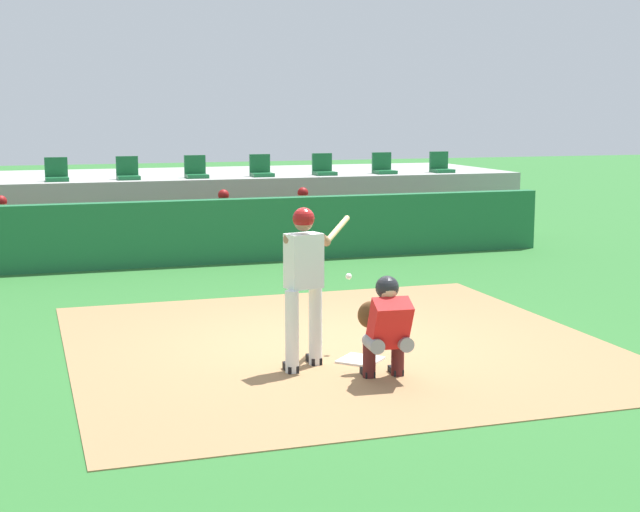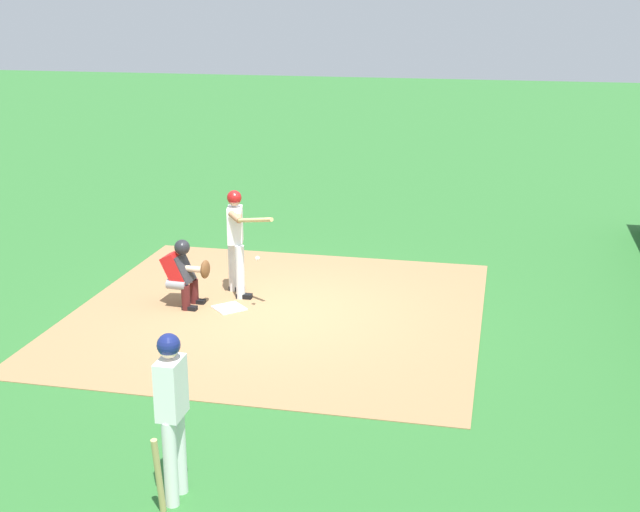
# 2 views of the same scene
# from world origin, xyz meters

# --- Properties ---
(ground_plane) EXTENTS (80.00, 80.00, 0.00)m
(ground_plane) POSITION_xyz_m (0.00, 0.00, 0.00)
(ground_plane) COLOR #2D6B2D
(dirt_infield) EXTENTS (6.40, 6.40, 0.01)m
(dirt_infield) POSITION_xyz_m (0.00, 0.00, 0.01)
(dirt_infield) COLOR #9E754C
(dirt_infield) RESTS_ON ground
(home_plate) EXTENTS (0.62, 0.62, 0.02)m
(home_plate) POSITION_xyz_m (0.00, -0.80, 0.02)
(home_plate) COLOR white
(home_plate) RESTS_ON dirt_infield
(batter_at_plate) EXTENTS (1.08, 1.07, 1.80)m
(batter_at_plate) POSITION_xyz_m (-0.68, -0.87, 1.04)
(batter_at_plate) COLOR silver
(batter_at_plate) RESTS_ON ground
(catcher_crouched) EXTENTS (0.50, 1.62, 1.13)m
(catcher_crouched) POSITION_xyz_m (0.01, -1.54, 0.61)
(catcher_crouched) COLOR gray
(catcher_crouched) RESTS_ON ground
(on_deck_batter) EXTENTS (0.58, 0.23, 1.79)m
(on_deck_batter) POSITION_xyz_m (5.27, 0.38, 1.02)
(on_deck_batter) COLOR silver
(on_deck_batter) RESTS_ON ground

